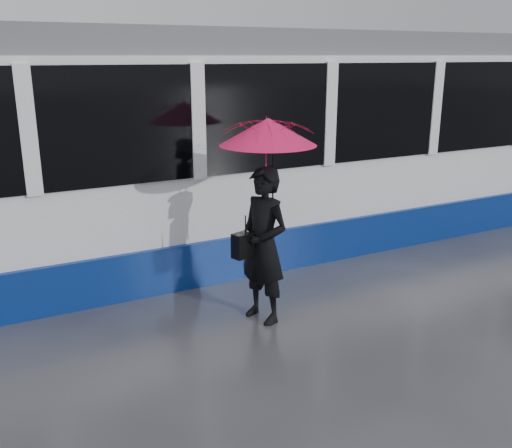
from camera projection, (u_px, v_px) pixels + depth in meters
ground at (136, 348)px, 6.08m from camera, size 90.00×90.00×0.00m
rails at (86, 272)px, 8.20m from camera, size 34.00×1.51×0.02m
tram at (311, 141)px, 9.44m from camera, size 26.00×2.56×3.35m
woman at (263, 246)px, 6.52m from camera, size 0.62×0.77×1.83m
umbrella at (268, 151)px, 6.23m from camera, size 1.34×1.34×1.23m
handbag at (246, 244)px, 6.42m from camera, size 0.35×0.23×0.46m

